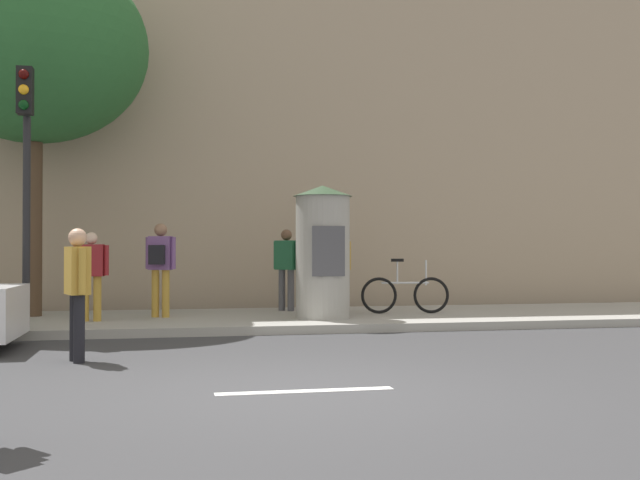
{
  "coord_description": "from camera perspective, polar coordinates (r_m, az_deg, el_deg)",
  "views": [
    {
      "loc": [
        -1.37,
        -7.46,
        1.41
      ],
      "look_at": [
        0.56,
        2.0,
        1.54
      ],
      "focal_mm": 42.55,
      "sensor_mm": 36.0,
      "label": 1
    }
  ],
  "objects": [
    {
      "name": "ground_plane",
      "position": [
        7.71,
        -1.12,
        -11.31
      ],
      "size": [
        80.0,
        80.0,
        0.0
      ],
      "primitive_type": "plane",
      "color": "#38383A"
    },
    {
      "name": "sidewalk_curb",
      "position": [
        14.58,
        -6.12,
        -6.02
      ],
      "size": [
        36.0,
        4.0,
        0.15
      ],
      "primitive_type": "cube",
      "color": "#9E9B93",
      "rests_on": "ground_plane"
    },
    {
      "name": "lane_markings",
      "position": [
        7.71,
        -1.12,
        -11.28
      ],
      "size": [
        25.8,
        0.16,
        0.01
      ],
      "color": "silver",
      "rests_on": "ground_plane"
    },
    {
      "name": "building_backdrop",
      "position": [
        19.8,
        -7.48,
        9.12
      ],
      "size": [
        36.0,
        5.0,
        9.61
      ],
      "primitive_type": "cube",
      "color": "tan",
      "rests_on": "ground_plane"
    },
    {
      "name": "traffic_light",
      "position": [
        12.97,
        -21.27,
        6.12
      ],
      "size": [
        0.24,
        0.45,
        4.15
      ],
      "color": "black",
      "rests_on": "sidewalk_curb"
    },
    {
      "name": "poster_column",
      "position": [
        14.02,
        0.21,
        -0.82
      ],
      "size": [
        1.1,
        1.1,
        2.46
      ],
      "color": "#9E9B93",
      "rests_on": "sidewalk_curb"
    },
    {
      "name": "street_tree",
      "position": [
        15.95,
        -20.75,
        13.37
      ],
      "size": [
        4.34,
        4.34,
        7.01
      ],
      "color": "#4C3826",
      "rests_on": "sidewalk_curb"
    },
    {
      "name": "pedestrian_with_backpack",
      "position": [
        10.04,
        -17.78,
        -3.1
      ],
      "size": [
        0.37,
        0.61,
        1.69
      ],
      "color": "black",
      "rests_on": "ground_plane"
    },
    {
      "name": "pedestrian_tallest",
      "position": [
        14.5,
        -11.93,
        -1.57
      ],
      "size": [
        0.56,
        0.48,
        1.76
      ],
      "color": "#B78C33",
      "rests_on": "sidewalk_curb"
    },
    {
      "name": "pedestrian_in_dark_shirt",
      "position": [
        14.01,
        -16.82,
        -2.13
      ],
      "size": [
        0.61,
        0.28,
        1.58
      ],
      "color": "#B78C33",
      "rests_on": "sidewalk_curb"
    },
    {
      "name": "pedestrian_with_bag",
      "position": [
        15.27,
        1.09,
        -1.75
      ],
      "size": [
        0.65,
        0.36,
        1.68
      ],
      "color": "#4C4C51",
      "rests_on": "sidewalk_curb"
    },
    {
      "name": "pedestrian_in_light_jacket",
      "position": [
        15.76,
        -2.5,
        -1.67
      ],
      "size": [
        0.52,
        0.53,
        1.69
      ],
      "color": "#4C4C51",
      "rests_on": "sidewalk_curb"
    },
    {
      "name": "bicycle_leaning",
      "position": [
        15.19,
        6.42,
        -4.05
      ],
      "size": [
        1.76,
        0.29,
        1.09
      ],
      "color": "black",
      "rests_on": "sidewalk_curb"
    }
  ]
}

